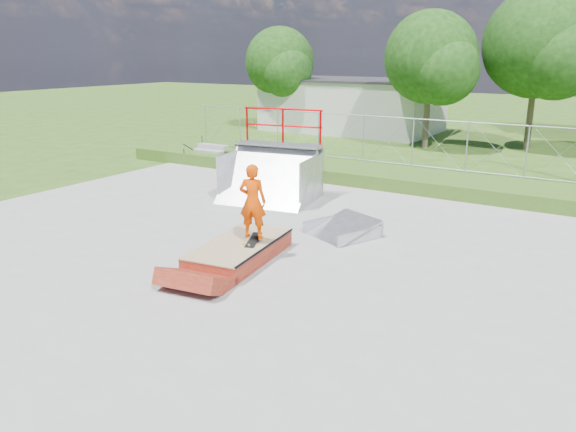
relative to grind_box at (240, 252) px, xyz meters
The scene contains 14 objects.
ground 0.40m from the grind_box, 18.14° to the right, with size 120.00×120.00×0.00m, color #2C4E16.
concrete_pad 0.39m from the grind_box, 18.14° to the right, with size 20.00×16.00×0.04m, color gray.
grass_berm 9.40m from the grind_box, 88.07° to the left, with size 24.00×3.00×0.50m, color #2C4E16.
grind_box is the anchor object (origin of this frame).
quarter_pipe 5.60m from the grind_box, 116.59° to the left, with size 2.86×2.42×2.86m, color #929499, non-canonical shape.
flat_bank_ramp 3.08m from the grind_box, 66.78° to the left, with size 1.46×1.56×0.45m, color #929499, non-canonical shape.
skateboard 0.41m from the grind_box, 38.84° to the left, with size 0.22×0.80×0.02m, color black.
skater 1.16m from the grind_box, 38.84° to the left, with size 0.63×0.41×1.72m, color #F24201.
concrete_stairs 11.87m from the grind_box, 133.59° to the left, with size 1.50×1.60×0.80m, color gray, non-canonical shape.
chain_link_fence 10.47m from the grind_box, 88.26° to the left, with size 20.00×0.06×1.80m, color #9B9FA4, non-canonical shape.
utility_building_flat 23.24m from the grind_box, 109.34° to the left, with size 10.00×6.00×3.00m, color silver.
tree_left_near 18.24m from the grind_box, 94.63° to the left, with size 4.76×4.48×6.65m.
tree_center 20.48m from the grind_box, 81.06° to the left, with size 5.44×5.12×7.60m.
tree_left_far 23.12m from the grind_box, 120.12° to the left, with size 4.42×4.16×6.18m.
Camera 1 is at (7.07, -9.63, 4.61)m, focal length 35.00 mm.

